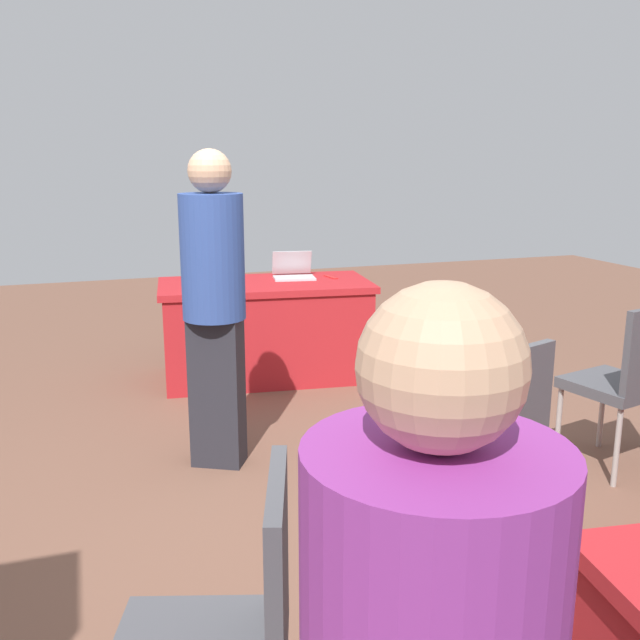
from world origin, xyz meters
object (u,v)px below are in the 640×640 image
(chair_by_pillar, at_px, (626,376))
(table_foreground, at_px, (266,330))
(laptop_silver, at_px, (293,273))
(person_attendee_standing, at_px, (214,295))
(chair_aisle, at_px, (489,434))
(chair_tucked_left, at_px, (227,635))
(scissors_red, at_px, (331,277))
(yarn_ball, at_px, (215,276))

(chair_by_pillar, bearing_deg, table_foreground, 109.03)
(laptop_silver, bearing_deg, person_attendee_standing, 69.08)
(chair_aisle, bearing_deg, chair_tucked_left, -164.54)
(person_attendee_standing, xyz_separation_m, scissors_red, (-1.21, -1.51, -0.21))
(laptop_silver, bearing_deg, scissors_red, 175.06)
(chair_aisle, height_order, scissors_red, chair_aisle)
(table_foreground, bearing_deg, yarn_ball, -8.33)
(chair_tucked_left, relative_size, chair_aisle, 1.00)
(scissors_red, bearing_deg, chair_by_pillar, 11.21)
(chair_by_pillar, distance_m, scissors_red, 2.48)
(chair_aisle, bearing_deg, chair_by_pillar, 3.97)
(chair_aisle, bearing_deg, person_attendee_standing, 105.96)
(table_foreground, distance_m, person_attendee_standing, 1.72)
(chair_aisle, xyz_separation_m, person_attendee_standing, (0.92, -1.30, 0.42))
(chair_aisle, xyz_separation_m, laptop_silver, (-0.00, -2.88, 0.24))
(chair_by_pillar, height_order, scissors_red, chair_by_pillar)
(person_attendee_standing, relative_size, yarn_ball, 14.74)
(person_attendee_standing, bearing_deg, chair_tucked_left, 108.16)
(chair_aisle, relative_size, scissors_red, 5.37)
(table_foreground, height_order, yarn_ball, yarn_ball)
(laptop_silver, bearing_deg, table_foreground, 31.20)
(chair_tucked_left, height_order, laptop_silver, chair_tucked_left)
(yarn_ball, bearing_deg, scissors_red, 178.52)
(chair_tucked_left, distance_m, chair_aisle, 1.58)
(table_foreground, relative_size, chair_by_pillar, 1.79)
(table_foreground, bearing_deg, scissors_red, -176.73)
(table_foreground, height_order, scissors_red, scissors_red)
(laptop_silver, distance_m, yarn_ball, 0.64)
(table_foreground, height_order, person_attendee_standing, person_attendee_standing)
(laptop_silver, distance_m, scissors_red, 0.30)
(table_foreground, xyz_separation_m, chair_tucked_left, (1.05, 3.68, 0.18))
(chair_tucked_left, xyz_separation_m, scissors_red, (-1.60, -3.71, 0.20))
(chair_aisle, height_order, chair_by_pillar, chair_aisle)
(table_foreground, relative_size, chair_tucked_left, 1.76)
(scissors_red, bearing_deg, yarn_ball, -100.85)
(chair_aisle, distance_m, yarn_ball, 2.92)
(person_attendee_standing, height_order, scissors_red, person_attendee_standing)
(chair_aisle, bearing_deg, laptop_silver, 70.80)
(chair_aisle, height_order, yarn_ball, chair_aisle)
(chair_by_pillar, bearing_deg, chair_aisle, -169.73)
(chair_tucked_left, bearing_deg, scissors_red, -5.69)
(laptop_silver, bearing_deg, chair_aisle, 99.23)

